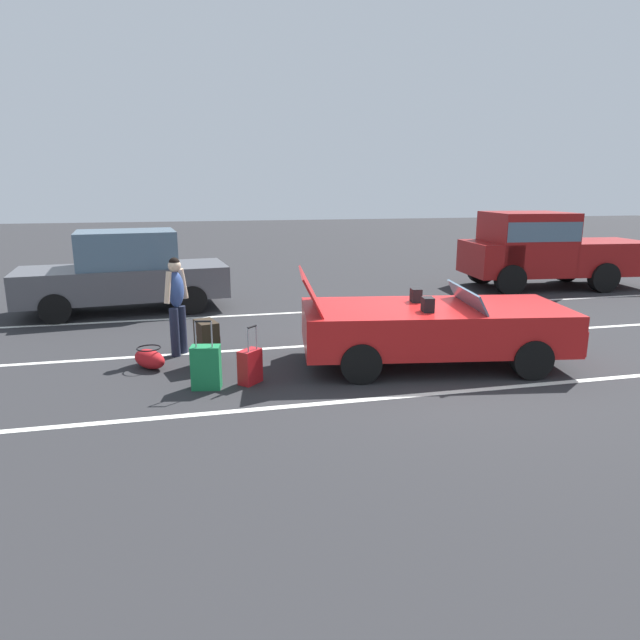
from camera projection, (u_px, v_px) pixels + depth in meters
ground_plane at (431, 363)px, 8.93m from camera, size 80.00×80.00×0.00m
lot_line_near at (469, 391)px, 7.73m from camera, size 18.00×0.12×0.01m
lot_line_mid at (399, 340)px, 10.29m from camera, size 18.00×0.12×0.01m
lot_line_far at (357, 310)px, 12.85m from camera, size 18.00×0.12×0.01m
convertible_car at (445, 328)px, 8.81m from camera, size 4.39×2.38×1.51m
suitcase_large_black at (207, 344)px, 8.70m from camera, size 0.40×0.54×0.74m
suitcase_medium_bright at (206, 367)px, 7.76m from camera, size 0.44×0.32×1.00m
suitcase_small_carryon at (250, 366)px, 7.98m from camera, size 0.38×0.38×0.86m
duffel_bag at (150, 359)px, 8.66m from camera, size 0.64×0.68×0.34m
traveler_person at (177, 301)px, 9.20m from camera, size 0.42×0.54×1.65m
parked_sedan_near at (125, 272)px, 12.54m from camera, size 4.67×2.29×1.82m
parked_pickup_truck_far at (541, 248)px, 15.43m from camera, size 5.15×2.39×2.10m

